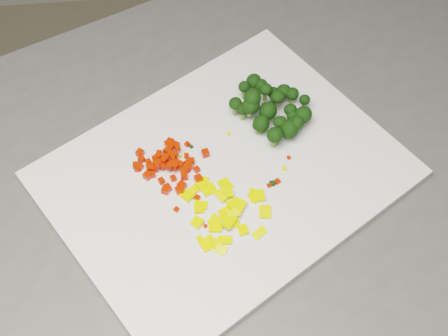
{
  "coord_description": "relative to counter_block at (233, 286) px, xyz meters",
  "views": [
    {
      "loc": [
        0.02,
        0.06,
        1.65
      ],
      "look_at": [
        0.07,
        0.54,
        0.92
      ],
      "focal_mm": 50.0,
      "sensor_mm": 36.0,
      "label": 1
    }
  ],
  "objects": [
    {
      "name": "broccoli_floret_10",
      "position": [
        0.08,
        0.1,
        0.48
      ],
      "size": [
        0.03,
        0.03,
        0.03
      ],
      "primitive_type": null,
      "color": "black",
      "rests_on": "broccoli_pile"
    },
    {
      "name": "stray_bit_3",
      "position": [
        0.05,
        -0.05,
        0.46
      ],
      "size": [
        0.01,
        0.01,
        0.0
      ],
      "primitive_type": "cube",
      "rotation": [
        0.0,
        0.0,
        0.64
      ],
      "color": "red",
      "rests_on": "cutting_board"
    },
    {
      "name": "carrot_cube_44",
      "position": [
        -0.08,
        -0.01,
        0.47
      ],
      "size": [
        0.01,
        0.01,
        0.01
      ],
      "primitive_type": "cube",
      "rotation": [
        0.0,
        0.0,
        2.61
      ],
      "color": "red",
      "rests_on": "carrot_pile"
    },
    {
      "name": "pepper_chunk_15",
      "position": [
        -0.05,
        -0.14,
        0.46
      ],
      "size": [
        0.03,
        0.03,
        0.01
      ],
      "primitive_type": "cube",
      "rotation": [
        0.01,
        -0.05,
        0.45
      ],
      "color": "#FFEB0D",
      "rests_on": "pepper_pile"
    },
    {
      "name": "carrot_cube_28",
      "position": [
        -0.08,
        -0.05,
        0.47
      ],
      "size": [
        0.01,
        0.01,
        0.01
      ],
      "primitive_type": "cube",
      "rotation": [
        0.0,
        0.0,
        1.27
      ],
      "color": "red",
      "rests_on": "carrot_pile"
    },
    {
      "name": "carrot_cube_18",
      "position": [
        -0.06,
        -0.04,
        0.47
      ],
      "size": [
        0.01,
        0.01,
        0.01
      ],
      "primitive_type": "cube",
      "rotation": [
        0.0,
        0.0,
        1.91
      ],
      "color": "red",
      "rests_on": "carrot_pile"
    },
    {
      "name": "broccoli_floret_1",
      "position": [
        0.02,
        0.11,
        0.48
      ],
      "size": [
        0.02,
        0.02,
        0.03
      ],
      "primitive_type": null,
      "color": "black",
      "rests_on": "broccoli_pile"
    },
    {
      "name": "carrot_cube_24",
      "position": [
        -0.09,
        0.0,
        0.47
      ],
      "size": [
        0.01,
        0.01,
        0.01
      ],
      "primitive_type": "cube",
      "rotation": [
        0.0,
        0.0,
        0.06
      ],
      "color": "red",
      "rests_on": "carrot_pile"
    },
    {
      "name": "pepper_chunk_13",
      "position": [
        -0.05,
        -0.04,
        0.46
      ],
      "size": [
        0.02,
        0.02,
        0.01
      ],
      "primitive_type": "cube",
      "rotation": [
        -0.05,
        0.12,
        1.13
      ],
      "color": "#FFEB0D",
      "rests_on": "pepper_pile"
    },
    {
      "name": "stray_bit_11",
      "position": [
        0.07,
        -0.01,
        0.46
      ],
      "size": [
        0.01,
        0.01,
        0.0
      ],
      "primitive_type": "cube",
      "rotation": [
        0.0,
        0.0,
        1.73
      ],
      "color": "red",
      "rests_on": "cutting_board"
    },
    {
      "name": "broccoli_floret_22",
      "position": [
        0.05,
        0.09,
        0.5
      ],
      "size": [
        0.03,
        0.03,
        0.03
      ],
      "primitive_type": null,
      "color": "black",
      "rests_on": "broccoli_pile"
    },
    {
      "name": "carrot_cube_37",
      "position": [
        -0.11,
        0.01,
        0.47
      ],
      "size": [
        0.01,
        0.01,
        0.01
      ],
      "primitive_type": "cube",
      "rotation": [
        0.0,
        0.0,
        2.28
      ],
      "color": "red",
      "rests_on": "carrot_pile"
    },
    {
      "name": "broccoli_floret_0",
      "position": [
        0.11,
        0.08,
        0.48
      ],
      "size": [
        0.02,
        0.02,
        0.03
      ],
      "primitive_type": null,
      "color": "black",
      "rests_on": "broccoli_pile"
    },
    {
      "name": "stray_bit_1",
      "position": [
        0.04,
        -0.05,
        0.46
      ],
      "size": [
        0.01,
        0.01,
        0.0
      ],
      "primitive_type": "cube",
      "rotation": [
        0.0,
        0.0,
        0.19
      ],
      "color": "red",
      "rests_on": "cutting_board"
    },
    {
      "name": "carrot_cube_46",
      "position": [
        -0.12,
        -0.01,
        0.47
      ],
      "size": [
        0.01,
        0.01,
        0.01
      ],
      "primitive_type": "cube",
      "rotation": [
        0.0,
        0.0,
        3.05
      ],
      "color": "red",
      "rests_on": "carrot_pile"
    },
    {
      "name": "carrot_cube_26",
      "position": [
        -0.04,
        0.01,
        0.47
      ],
      "size": [
        0.01,
        0.01,
        0.01
      ],
      "primitive_type": "cube",
      "rotation": [
        0.0,
        0.0,
        0.25
      ],
      "color": "red",
      "rests_on": "carrot_pile"
    },
    {
      "name": "carrot_cube_50",
      "position": [
        -0.08,
        -0.04,
        0.47
      ],
      "size": [
        0.01,
        0.01,
        0.01
      ],
      "primitive_type": "cube",
      "rotation": [
        0.0,
        0.0,
        0.76
      ],
      "color": "red",
      "rests_on": "carrot_pile"
    },
    {
      "name": "broccoli_pile",
      "position": [
        0.05,
        0.07,
        0.49
      ],
      "size": [
        0.12,
        0.12,
        0.06
      ],
      "primitive_type": null,
      "color": "black",
      "rests_on": "cutting_board"
    },
    {
      "name": "pepper_chunk_18",
      "position": [
        -0.01,
        -0.08,
        0.47
      ],
      "size": [
        0.03,
        0.03,
        0.01
      ],
      "primitive_type": "cube",
      "rotation": [
        -0.02,
        0.11,
        0.74
      ],
      "color": "#FFEB0D",
      "rests_on": "pepper_pile"
    },
    {
      "name": "broccoli_floret_2",
      "position": [
        0.09,
        0.05,
        0.48
      ],
      "size": [
        0.03,
        0.03,
        0.03
      ],
      "primitive_type": null,
      "color": "black",
      "rests_on": "broccoli_pile"
    },
    {
      "name": "carrot_cube_25",
      "position": [
        -0.07,
        0.01,
        0.47
      ],
      "size": [
        0.01,
        0.01,
        0.01
      ],
      "primitive_type": "cube",
      "rotation": [
        0.0,
        0.0,
        1.51
      ],
      "color": "red",
      "rests_on": "carrot_pile"
    },
    {
      "name": "broccoli_floret_13",
      "position": [
        0.03,
        0.08,
        0.49
      ],
      "size": [
        0.03,
        0.03,
        0.03
      ],
      "primitive_type": null,
      "color": "black",
      "rests_on": "broccoli_pile"
    },
    {
      "name": "pepper_chunk_3",
      "position": [
        -0.0,
        -0.09,
        0.47
      ],
      "size": [
        0.02,
        0.02,
        0.01
      ],
      "primitive_type": "cube",
      "rotation": [
        -0.03,
        0.07,
        2.54
      ],
      "color": "#FFEB0D",
      "rests_on": "pepper_pile"
    },
    {
      "name": "carrot_cube_38",
      "position": [
        -0.11,
        -0.01,
        0.47
      ],
      "size": [
        0.01,
        0.01,
        0.01
      ],
      "primitive_type": "cube",
      "rotation": [
        0.0,
        0.0,
        0.48
      ],
      "color": "red",
      "rests_on": "carrot_pile"
    },
    {
      "name": "stray_bit_9",
      "position": [
        0.07,
        -0.03,
        0.46
      ],
      "size": [
        0.01,
        0.01,
        0.0
      ],
      "primitive_type": "cube",
      "rotation": [
        0.0,
        0.0,
        1.61
      ],
      "color": "#FFEB0D",
      "rests_on": "cutting_board"
    },
    {
      "name": "carrot_cube_15",
      "position": [
        -0.12,
        -0.02,
        0.47
      ],
      "size": [
        0.01,
        0.01,
        0.01
      ],
      "primitive_type": "cube",
      "rotation": [
        0.0,
        0.0,
        0.23
      ],
      "color": "red",
      "rests_on": "carrot_pile"
    },
    {
      "name": "broccoli_floret_16",
      "position": [
        0.07,
        0.08,
        0.49
      ],
      "size": [
        0.03,
        0.03,
        0.03
      ],
      "primitive_type": null,
      "color": "black",
      "rests_on": "broccoli_pile"
    },
    {
      "name": "carrot_cube_57",
      "position": [
        -0.09,
        -0.01,
        0.47
      ],
      "size": [
        0.01,
        0.01,
        0.01
      ],
      "primitive_type": "cube",
      "rotation": [
        0.0,
        0.0,
        2.2
      ],
      "color": "red",
      "rests_on": "carrot_pile"
    },
    {
      "name": "carrot_cube_0",
      "position": [
        -0.1,
        0.02,
        0.47
      ],
      "size": [
        0.01,
        0.01,
        0.01
      ],
      "primitive_type": "cube",
      "rotation": [
        0.0,
        0.0,
        2.18
      ],
      "color": "red",
      "rests_on": "carrot_pile"
    },
    {
      "name": "stray_bit_7",
      "position": [
        -0.05,
        -0.11,
        0.46
      ],
      "size": [
        0.01,
        0.01,
        0.0
      ],
      "primitive_type": "cube",
      "rotation": [
        0.0,
        0.0,
        1.35
      ],
      "color": "red",
      "rests_on": "cutting_board"
    },
    {
      "name": "carrot_cube_45",
      "position": [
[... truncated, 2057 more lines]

